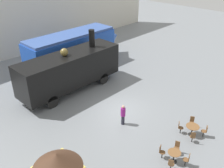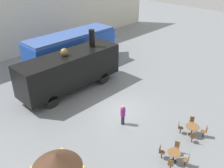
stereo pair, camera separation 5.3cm
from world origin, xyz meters
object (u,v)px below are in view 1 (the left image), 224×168
at_px(cafe_chair_0, 161,151).
at_px(steam_locomotive, 70,69).
at_px(streamlined_locomotive, 78,46).
at_px(cafe_table_near, 174,155).
at_px(cafe_table_mid, 192,128).
at_px(visitor_person, 123,114).

bearing_deg(cafe_chair_0, steam_locomotive, 153.28).
xyz_separation_m(streamlined_locomotive, steam_locomotive, (-3.88, -3.76, -0.07)).
relative_size(cafe_table_near, cafe_table_mid, 0.88).
height_order(cafe_table_near, visitor_person, visitor_person).
xyz_separation_m(steam_locomotive, cafe_table_mid, (1.75, -10.65, -1.47)).
relative_size(cafe_table_mid, cafe_chair_0, 1.00).
relative_size(streamlined_locomotive, cafe_chair_0, 13.33).
height_order(streamlined_locomotive, cafe_table_near, streamlined_locomotive).
height_order(cafe_table_mid, visitor_person, visitor_person).
bearing_deg(cafe_table_mid, cafe_chair_0, 174.76).
relative_size(cafe_table_near, visitor_person, 0.49).
distance_m(streamlined_locomotive, cafe_table_mid, 14.65).
distance_m(cafe_table_near, visitor_person, 4.57).
height_order(cafe_table_near, cafe_chair_0, cafe_chair_0).
distance_m(cafe_table_near, cafe_chair_0, 0.76).
xyz_separation_m(cafe_table_mid, visitor_person, (-2.32, 4.10, 0.27)).
distance_m(steam_locomotive, cafe_table_mid, 10.89).
distance_m(steam_locomotive, cafe_table_near, 11.23).
bearing_deg(visitor_person, cafe_chair_0, -102.80).
relative_size(cafe_table_near, cafe_chair_0, 0.88).
distance_m(streamlined_locomotive, steam_locomotive, 5.41).
height_order(streamlined_locomotive, visitor_person, streamlined_locomotive).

